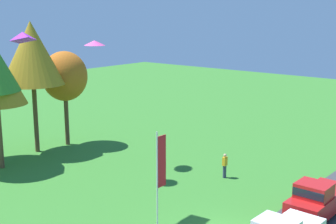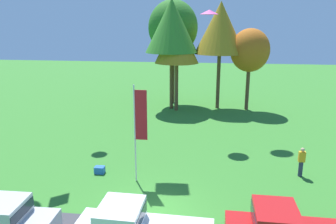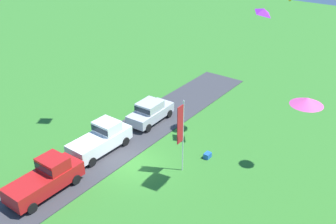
# 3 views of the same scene
# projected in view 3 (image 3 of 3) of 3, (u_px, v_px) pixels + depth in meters

# --- Properties ---
(ground_plane) EXTENTS (120.00, 120.00, 0.00)m
(ground_plane) POSITION_uv_depth(u_px,v_px,m) (135.00, 165.00, 27.76)
(ground_plane) COLOR #337528
(pavement_strip) EXTENTS (36.00, 4.40, 0.06)m
(pavement_strip) POSITION_uv_depth(u_px,v_px,m) (106.00, 151.00, 29.22)
(pavement_strip) COLOR #38383D
(pavement_strip) RESTS_ON ground
(car_sedan_mid_row) EXTENTS (4.45, 2.05, 1.84)m
(car_sedan_mid_row) POSITION_uv_depth(u_px,v_px,m) (150.00, 111.00, 32.77)
(car_sedan_mid_row) COLOR #B7B7BC
(car_sedan_mid_row) RESTS_ON ground
(car_pickup_by_flagpole) EXTENTS (5.04, 2.13, 2.14)m
(car_pickup_by_flagpole) POSITION_uv_depth(u_px,v_px,m) (102.00, 138.00, 28.87)
(car_pickup_by_flagpole) COLOR white
(car_pickup_by_flagpole) RESTS_ON ground
(car_pickup_far_end) EXTENTS (5.02, 2.08, 2.14)m
(car_pickup_far_end) POSITION_uv_depth(u_px,v_px,m) (47.00, 177.00, 24.70)
(car_pickup_far_end) COLOR red
(car_pickup_far_end) RESTS_ON ground
(flag_banner) EXTENTS (0.71, 0.08, 5.38)m
(flag_banner) POSITION_uv_depth(u_px,v_px,m) (181.00, 129.00, 25.46)
(flag_banner) COLOR silver
(flag_banner) RESTS_ON ground
(cooler_box) EXTENTS (0.56, 0.40, 0.40)m
(cooler_box) POSITION_uv_depth(u_px,v_px,m) (207.00, 155.00, 28.44)
(cooler_box) COLOR blue
(cooler_box) RESTS_ON ground
(kite_delta_high_left) EXTENTS (1.92, 1.92, 0.33)m
(kite_delta_high_left) POSITION_uv_depth(u_px,v_px,m) (307.00, 101.00, 15.94)
(kite_delta_high_left) COLOR #EA4C9E
(kite_diamond_trailing_tail) EXTENTS (1.13, 1.33, 0.59)m
(kite_diamond_trailing_tail) POSITION_uv_depth(u_px,v_px,m) (264.00, 11.00, 25.38)
(kite_diamond_trailing_tail) COLOR purple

